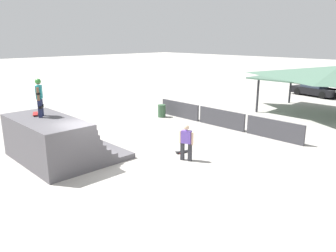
{
  "coord_description": "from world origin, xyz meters",
  "views": [
    {
      "loc": [
        11.05,
        -6.76,
        5.24
      ],
      "look_at": [
        -0.07,
        4.03,
        1.05
      ],
      "focal_mm": 35.0,
      "sensor_mm": 36.0,
      "label": 1
    }
  ],
  "objects_px": {
    "skateboard_on_ground": "(183,151)",
    "skateboard_on_deck": "(35,114)",
    "bystander_walking": "(186,141)",
    "skater_on_deck": "(39,95)",
    "trash_bin": "(162,111)",
    "parked_car_black": "(315,89)"
  },
  "relations": [
    {
      "from": "skater_on_deck",
      "to": "skateboard_on_ground",
      "type": "xyz_separation_m",
      "value": [
        3.86,
        4.94,
        -2.81
      ]
    },
    {
      "from": "skater_on_deck",
      "to": "bystander_walking",
      "type": "bearing_deg",
      "value": 74.99
    },
    {
      "from": "skateboard_on_deck",
      "to": "bystander_walking",
      "type": "height_order",
      "value": "skateboard_on_deck"
    },
    {
      "from": "skateboard_on_deck",
      "to": "parked_car_black",
      "type": "bearing_deg",
      "value": 108.47
    },
    {
      "from": "skateboard_on_ground",
      "to": "trash_bin",
      "type": "xyz_separation_m",
      "value": [
        -5.97,
        4.2,
        0.37
      ]
    },
    {
      "from": "skateboard_on_ground",
      "to": "skateboard_on_deck",
      "type": "bearing_deg",
      "value": -23.52
    },
    {
      "from": "parked_car_black",
      "to": "skateboard_on_deck",
      "type": "bearing_deg",
      "value": -83.79
    },
    {
      "from": "bystander_walking",
      "to": "trash_bin",
      "type": "height_order",
      "value": "bystander_walking"
    },
    {
      "from": "skater_on_deck",
      "to": "bystander_walking",
      "type": "xyz_separation_m",
      "value": [
        4.64,
        4.31,
        -1.97
      ]
    },
    {
      "from": "skater_on_deck",
      "to": "trash_bin",
      "type": "distance_m",
      "value": 9.7
    },
    {
      "from": "bystander_walking",
      "to": "skateboard_on_ground",
      "type": "height_order",
      "value": "bystander_walking"
    },
    {
      "from": "bystander_walking",
      "to": "skateboard_on_ground",
      "type": "relative_size",
      "value": 1.93
    },
    {
      "from": "skater_on_deck",
      "to": "trash_bin",
      "type": "relative_size",
      "value": 1.95
    },
    {
      "from": "skater_on_deck",
      "to": "skateboard_on_deck",
      "type": "xyz_separation_m",
      "value": [
        -0.45,
        -0.08,
        -0.89
      ]
    },
    {
      "from": "skater_on_deck",
      "to": "parked_car_black",
      "type": "xyz_separation_m",
      "value": [
        1.63,
        25.14,
        -2.26
      ]
    },
    {
      "from": "skateboard_on_deck",
      "to": "parked_car_black",
      "type": "relative_size",
      "value": 0.18
    },
    {
      "from": "skateboard_on_ground",
      "to": "bystander_walking",
      "type": "bearing_deg",
      "value": 68.1
    },
    {
      "from": "skater_on_deck",
      "to": "parked_car_black",
      "type": "distance_m",
      "value": 25.29
    },
    {
      "from": "skater_on_deck",
      "to": "skateboard_on_ground",
      "type": "relative_size",
      "value": 1.98
    },
    {
      "from": "skater_on_deck",
      "to": "trash_bin",
      "type": "xyz_separation_m",
      "value": [
        -2.11,
        9.15,
        -2.44
      ]
    },
    {
      "from": "bystander_walking",
      "to": "skateboard_on_ground",
      "type": "distance_m",
      "value": 1.31
    },
    {
      "from": "skater_on_deck",
      "to": "skateboard_on_ground",
      "type": "bearing_deg",
      "value": 84.07
    }
  ]
}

